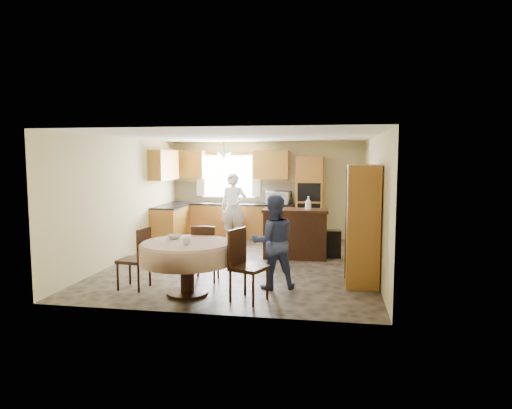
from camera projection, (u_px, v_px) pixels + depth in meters
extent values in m
cube|color=brown|center=(244.00, 263.00, 9.09)|extent=(5.00, 6.00, 0.01)
cube|color=white|center=(244.00, 137.00, 8.83)|extent=(5.00, 6.00, 0.01)
cube|color=tan|center=(266.00, 190.00, 11.90)|extent=(5.00, 0.02, 2.50)
cube|color=tan|center=(200.00, 222.00, 6.02)|extent=(5.00, 0.02, 2.50)
cube|color=tan|center=(125.00, 199.00, 9.38)|extent=(0.02, 6.00, 2.50)
cube|color=tan|center=(374.00, 203.00, 8.54)|extent=(0.02, 6.00, 2.50)
cube|color=white|center=(229.00, 176.00, 12.02)|extent=(1.40, 0.03, 1.10)
cube|color=white|center=(201.00, 174.00, 12.09)|extent=(0.22, 0.02, 1.15)
cube|color=white|center=(256.00, 175.00, 11.84)|extent=(0.22, 0.02, 1.15)
cube|color=#C17833|center=(232.00, 221.00, 11.84)|extent=(3.30, 0.60, 0.88)
cube|color=black|center=(232.00, 204.00, 11.79)|extent=(3.30, 0.64, 0.04)
cube|color=#C17833|center=(170.00, 225.00, 11.18)|extent=(0.60, 1.20, 0.88)
cube|color=black|center=(170.00, 206.00, 11.13)|extent=(0.64, 1.20, 0.04)
cube|color=beige|center=(234.00, 192.00, 12.04)|extent=(3.30, 0.02, 0.55)
cube|color=gold|center=(188.00, 164.00, 12.02)|extent=(0.85, 0.33, 0.72)
cube|color=gold|center=(271.00, 165.00, 11.65)|extent=(0.90, 0.33, 0.72)
cube|color=gold|center=(164.00, 165.00, 11.05)|extent=(0.33, 1.20, 0.72)
cube|color=#C17833|center=(310.00, 199.00, 11.43)|extent=(0.66, 0.62, 2.12)
cube|color=black|center=(309.00, 192.00, 11.10)|extent=(0.56, 0.01, 0.45)
cube|color=black|center=(309.00, 213.00, 11.15)|extent=(0.56, 0.01, 0.45)
cone|color=beige|center=(224.00, 156.00, 11.49)|extent=(0.36, 0.36, 0.18)
cube|color=#311B0D|center=(295.00, 235.00, 9.49)|extent=(1.36, 0.58, 0.97)
cube|color=black|center=(331.00, 244.00, 9.59)|extent=(0.44, 0.33, 0.57)
cube|color=#C17833|center=(362.00, 224.00, 7.62)|extent=(0.52, 1.04, 1.98)
cylinder|color=#311B0D|center=(187.00, 270.00, 7.00)|extent=(0.21, 0.21, 0.75)
cylinder|color=#311B0D|center=(188.00, 293.00, 7.04)|extent=(0.63, 0.63, 0.04)
cylinder|color=beige|center=(187.00, 244.00, 6.96)|extent=(1.37, 1.37, 0.05)
cylinder|color=beige|center=(187.00, 253.00, 6.97)|extent=(1.43, 1.43, 0.29)
cube|color=#311B0D|center=(134.00, 260.00, 7.31)|extent=(0.47, 0.47, 0.05)
cube|color=#311B0D|center=(144.00, 244.00, 7.23)|extent=(0.08, 0.41, 0.51)
cylinder|color=#311B0D|center=(118.00, 277.00, 7.18)|extent=(0.04, 0.04, 0.44)
cylinder|color=#311B0D|center=(140.00, 278.00, 7.12)|extent=(0.04, 0.04, 0.44)
cylinder|color=#311B0D|center=(128.00, 272.00, 7.54)|extent=(0.04, 0.04, 0.44)
cylinder|color=#311B0D|center=(149.00, 273.00, 7.48)|extent=(0.04, 0.04, 0.44)
cube|color=#311B0D|center=(206.00, 254.00, 7.79)|extent=(0.44, 0.44, 0.05)
cube|color=#311B0D|center=(203.00, 241.00, 7.58)|extent=(0.40, 0.06, 0.50)
cylinder|color=#311B0D|center=(193.00, 270.00, 7.67)|extent=(0.04, 0.04, 0.43)
cylinder|color=#311B0D|center=(213.00, 271.00, 7.61)|extent=(0.04, 0.04, 0.43)
cylinder|color=#311B0D|center=(199.00, 265.00, 8.02)|extent=(0.04, 0.04, 0.43)
cylinder|color=#311B0D|center=(219.00, 266.00, 7.96)|extent=(0.04, 0.04, 0.43)
cube|color=#311B0D|center=(249.00, 268.00, 6.66)|extent=(0.60, 0.60, 0.05)
cube|color=#311B0D|center=(237.00, 247.00, 6.74)|extent=(0.20, 0.42, 0.55)
cylinder|color=#311B0D|center=(233.00, 288.00, 6.52)|extent=(0.04, 0.04, 0.47)
cylinder|color=#311B0D|center=(260.00, 290.00, 6.46)|extent=(0.04, 0.04, 0.47)
cylinder|color=#311B0D|center=(239.00, 281.00, 6.91)|extent=(0.04, 0.04, 0.47)
cylinder|color=#311B0D|center=(264.00, 282.00, 6.84)|extent=(0.04, 0.04, 0.47)
cube|color=gold|center=(371.00, 186.00, 9.04)|extent=(0.05, 0.60, 0.50)
cube|color=silver|center=(369.00, 186.00, 9.04)|extent=(0.01, 0.50, 0.39)
imported|color=silver|center=(279.00, 198.00, 11.52)|extent=(0.65, 0.50, 0.33)
imported|color=silver|center=(233.00, 208.00, 11.15)|extent=(0.66, 0.46, 1.71)
imported|color=navy|center=(273.00, 242.00, 7.30)|extent=(0.87, 0.76, 1.50)
imported|color=#B2B2B2|center=(286.00, 211.00, 9.47)|extent=(0.24, 0.24, 0.05)
imported|color=silver|center=(308.00, 204.00, 9.38)|extent=(0.16, 0.16, 0.33)
imported|color=#B2B2B2|center=(187.00, 242.00, 6.72)|extent=(0.14, 0.14, 0.09)
imported|color=#B2B2B2|center=(175.00, 237.00, 7.22)|extent=(0.28, 0.28, 0.07)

